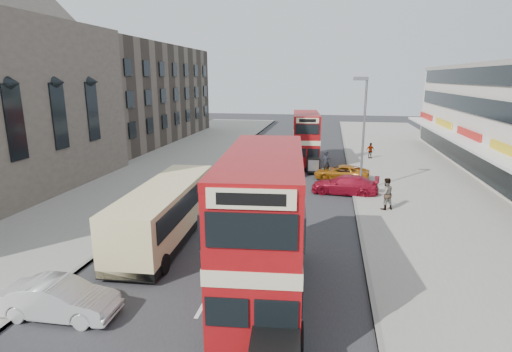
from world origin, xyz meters
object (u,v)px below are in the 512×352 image
Objects in this scene: street_lamp at (363,126)px; car_left_front at (60,299)px; cyclist at (326,169)px; bus_main at (263,227)px; bus_second at (306,138)px; pedestrian_far at (370,150)px; coach at (166,210)px; pedestrian_near at (386,194)px; car_right_a at (345,185)px; car_right_b at (341,173)px.

street_lamp reaches higher than car_left_front.
street_lamp is at bearing -62.17° from cyclist.
car_left_front is at bearing 14.93° from bus_main.
car_left_front is (-6.71, -26.90, -1.81)m from bus_second.
bus_main reaches higher than pedestrian_far.
pedestrian_far is (12.12, 22.96, -0.61)m from coach.
bus_second is 5.52× the size of pedestrian_far.
bus_main is 2.44× the size of car_left_front.
pedestrian_near is (5.75, -13.20, -1.32)m from bus_second.
bus_second reaches higher than cyclist.
coach is at bearing -35.81° from car_right_a.
bus_second is 2.13× the size of car_left_front.
car_right_b is at bearing 114.76° from bus_second.
cyclist is at bearing -139.65° from pedestrian_far.
street_lamp is 1.74× the size of car_right_a.
cyclist is at bearing -155.46° from car_right_a.
pedestrian_near reaches higher than car_right_b.
car_right_b is at bearing -131.90° from pedestrian_far.
street_lamp is 0.82× the size of coach.
car_right_b is (-1.17, 3.53, -4.18)m from street_lamp.
bus_main reaches higher than coach.
pedestrian_near is at bearing -43.73° from car_left_front.
pedestrian_far is at bearing -157.58° from bus_second.
car_right_b is at bearing 108.36° from street_lamp.
car_right_b is (3.28, 18.77, -2.22)m from bus_main.
coach is 4.41× the size of cyclist.
bus_second is 27.79m from car_left_front.
car_right_a is 2.32× the size of pedestrian_near.
cyclist is at bearing 105.61° from bus_second.
cyclist is (2.02, -5.32, -1.69)m from bus_second.
bus_main reaches higher than car_right_a.
car_right_a reaches higher than car_right_b.
bus_second is 1.97× the size of car_right_b.
pedestrian_near is at bearing 26.23° from coach.
coach reaches higher than car_right_a.
car_right_b is at bearing -19.95° from cyclist.
cyclist is at bearing 58.34° from coach.
bus_main reaches higher than car_right_b.
bus_main is at bearing -71.33° from car_left_front.
car_left_front is (-11.16, -17.70, -4.12)m from street_lamp.
car_right_b is 9.48m from pedestrian_far.
cyclist is (-1.25, 0.35, 0.18)m from car_right_b.
pedestrian_far is (2.89, 13.03, 0.25)m from car_right_a.
pedestrian_near is (12.46, 13.71, 0.49)m from car_left_front.
bus_main reaches higher than bus_second.
pedestrian_near is at bearing -122.31° from bus_main.
pedestrian_far is at bearing 174.55° from car_right_a.
cyclist is (7.84, 14.34, -0.75)m from coach.
street_lamp reaches higher than car_right_a.
car_right_a is (3.42, 14.72, -2.15)m from bus_main.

